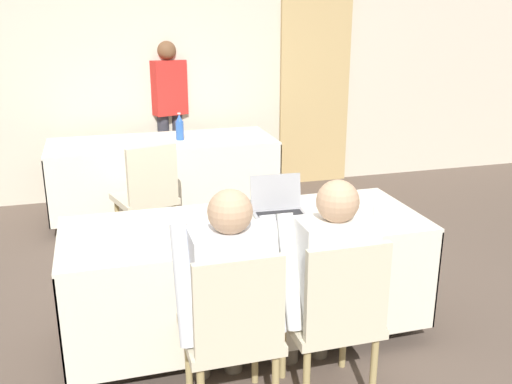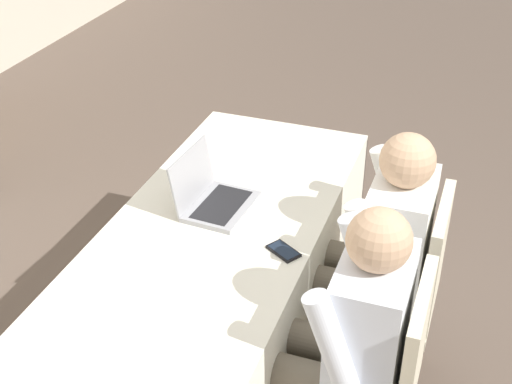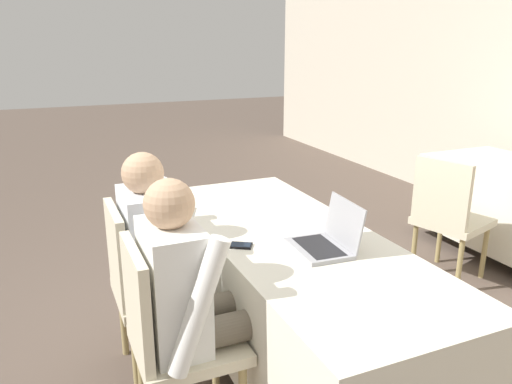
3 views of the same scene
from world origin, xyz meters
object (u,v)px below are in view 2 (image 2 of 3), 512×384
cell_phone (283,251)px  chair_near_left (372,379)px  person_checkered_shirt (345,336)px  laptop (213,197)px  chair_near_right (398,288)px  person_white_shirt (376,249)px

cell_phone → chair_near_left: 0.54m
person_checkered_shirt → chair_near_left: bearing=90.0°
laptop → chair_near_right: laptop is taller
chair_near_left → person_checkered_shirt: (0.00, 0.10, 0.16)m
person_checkered_shirt → person_white_shirt: bearing=-180.0°
chair_near_left → person_white_shirt: person_white_shirt is taller
person_checkered_shirt → person_white_shirt: (0.51, 0.00, 0.00)m
cell_phone → chair_near_right: bearing=-28.5°
laptop → person_white_shirt: person_white_shirt is taller
chair_near_left → person_checkered_shirt: bearing=-90.0°
cell_phone → chair_near_left: size_ratio=0.16×
chair_near_left → person_checkered_shirt: 0.19m
cell_phone → laptop: bearing=93.0°
cell_phone → chair_near_right: (0.23, -0.40, -0.24)m
laptop → chair_near_left: 0.94m
laptop → person_white_shirt: bearing=-83.1°
laptop → person_white_shirt: (0.04, -0.66, -0.12)m
chair_near_right → person_checkered_shirt: (-0.51, 0.10, 0.16)m
person_checkered_shirt → cell_phone: bearing=-132.7°
laptop → person_checkered_shirt: bearing=-121.8°
chair_near_left → laptop: bearing=-121.7°
cell_phone → person_checkered_shirt: person_checkered_shirt is taller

